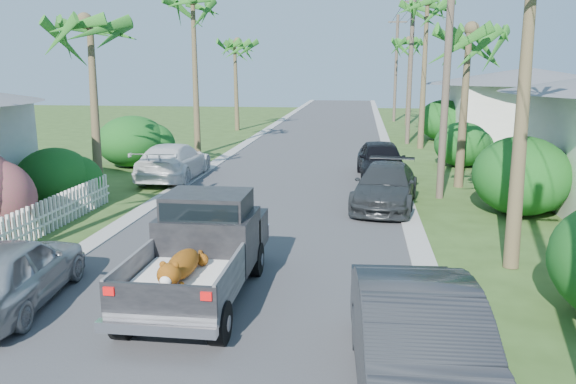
# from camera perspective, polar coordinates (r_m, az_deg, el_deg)

# --- Properties ---
(ground) EXTENTS (120.00, 120.00, 0.00)m
(ground) POSITION_cam_1_polar(r_m,az_deg,el_deg) (8.99, -11.85, -18.44)
(ground) COLOR #314A1B
(ground) RESTS_ON ground
(road) EXTENTS (8.00, 100.00, 0.02)m
(road) POSITION_cam_1_polar(r_m,az_deg,el_deg) (32.69, 2.55, 4.43)
(road) COLOR #38383A
(road) RESTS_ON ground
(curb_left) EXTENTS (0.60, 100.00, 0.06)m
(curb_left) POSITION_cam_1_polar(r_m,az_deg,el_deg) (33.32, -4.86, 4.58)
(curb_left) COLOR #A5A39E
(curb_left) RESTS_ON ground
(curb_right) EXTENTS (0.60, 100.00, 0.06)m
(curb_right) POSITION_cam_1_polar(r_m,az_deg,el_deg) (32.61, 10.12, 4.26)
(curb_right) COLOR #A5A39E
(curb_right) RESTS_ON ground
(pickup_truck) EXTENTS (1.98, 5.12, 2.06)m
(pickup_truck) POSITION_cam_1_polar(r_m,az_deg,el_deg) (11.75, -8.43, -5.36)
(pickup_truck) COLOR black
(pickup_truck) RESTS_ON ground
(parked_car_rn) EXTENTS (2.02, 4.97, 1.61)m
(parked_car_rn) POSITION_cam_1_polar(r_m,az_deg,el_deg) (8.20, 13.26, -15.32)
(parked_car_rn) COLOR #28292C
(parked_car_rn) RESTS_ON ground
(parked_car_rm) EXTENTS (2.60, 5.03, 1.39)m
(parked_car_rm) POSITION_cam_1_polar(r_m,az_deg,el_deg) (19.14, 9.89, 0.58)
(parked_car_rm) COLOR #2C2F31
(parked_car_rm) RESTS_ON ground
(parked_car_rf) EXTENTS (2.15, 4.76, 1.59)m
(parked_car_rf) POSITION_cam_1_polar(r_m,az_deg,el_deg) (23.92, 9.43, 3.20)
(parked_car_rf) COLOR black
(parked_car_rf) RESTS_ON ground
(parked_car_ln) EXTENTS (2.13, 4.28, 1.40)m
(parked_car_ln) POSITION_cam_1_polar(r_m,az_deg,el_deg) (12.22, -26.33, -7.38)
(parked_car_ln) COLOR #9FA2A6
(parked_car_ln) RESTS_ON ground
(parked_car_lf) EXTENTS (2.21, 5.27, 1.52)m
(parked_car_lf) POSITION_cam_1_polar(r_m,az_deg,el_deg) (23.93, -11.54, 3.04)
(parked_car_lf) COLOR white
(parked_car_lf) RESTS_ON ground
(palm_l_b) EXTENTS (4.40, 4.40, 7.40)m
(palm_l_b) POSITION_cam_1_polar(r_m,az_deg,el_deg) (21.53, -19.65, 15.95)
(palm_l_b) COLOR brown
(palm_l_b) RESTS_ON ground
(palm_l_c) EXTENTS (4.40, 4.40, 9.20)m
(palm_l_c) POSITION_cam_1_polar(r_m,az_deg,el_deg) (30.70, -9.66, 18.54)
(palm_l_c) COLOR brown
(palm_l_c) RESTS_ON ground
(palm_l_d) EXTENTS (4.40, 4.40, 7.70)m
(palm_l_d) POSITION_cam_1_polar(r_m,az_deg,el_deg) (42.31, -5.40, 14.94)
(palm_l_d) COLOR brown
(palm_l_d) RESTS_ON ground
(palm_r_b) EXTENTS (4.40, 4.40, 7.20)m
(palm_r_b) POSITION_cam_1_polar(r_m,az_deg,el_deg) (22.63, 17.92, 15.37)
(palm_r_b) COLOR brown
(palm_r_b) RESTS_ON ground
(palm_r_c) EXTENTS (4.40, 4.40, 9.40)m
(palm_r_c) POSITION_cam_1_polar(r_m,az_deg,el_deg) (33.62, 13.99, 18.15)
(palm_r_c) COLOR brown
(palm_r_c) RESTS_ON ground
(palm_r_d) EXTENTS (4.40, 4.40, 8.00)m
(palm_r_d) POSITION_cam_1_polar(r_m,az_deg,el_deg) (47.45, 12.35, 14.80)
(palm_r_d) COLOR brown
(palm_r_d) RESTS_ON ground
(shrub_l_c) EXTENTS (2.40, 2.64, 2.00)m
(shrub_l_c) POSITION_cam_1_polar(r_m,az_deg,el_deg) (20.31, -22.62, 1.35)
(shrub_l_c) COLOR #164E16
(shrub_l_c) RESTS_ON ground
(shrub_l_d) EXTENTS (3.20, 3.52, 2.40)m
(shrub_l_d) POSITION_cam_1_polar(r_m,az_deg,el_deg) (27.63, -15.55, 4.99)
(shrub_l_d) COLOR #164E16
(shrub_l_d) RESTS_ON ground
(shrub_r_b) EXTENTS (3.00, 3.30, 2.50)m
(shrub_r_b) POSITION_cam_1_polar(r_m,az_deg,el_deg) (19.24, 22.60, 1.54)
(shrub_r_b) COLOR #164E16
(shrub_r_b) RESTS_ON ground
(shrub_r_c) EXTENTS (2.60, 2.86, 2.10)m
(shrub_r_c) POSITION_cam_1_polar(r_m,az_deg,el_deg) (27.90, 17.25, 4.64)
(shrub_r_c) COLOR #164E16
(shrub_r_c) RESTS_ON ground
(shrub_r_d) EXTENTS (3.20, 3.52, 2.60)m
(shrub_r_d) POSITION_cam_1_polar(r_m,az_deg,el_deg) (37.77, 15.51, 7.04)
(shrub_r_d) COLOR #164E16
(shrub_r_d) RESTS_ON ground
(picket_fence) EXTENTS (0.10, 11.00, 1.00)m
(picket_fence) POSITION_cam_1_polar(r_m,az_deg,el_deg) (15.97, -26.05, -3.63)
(picket_fence) COLOR white
(picket_fence) RESTS_ON ground
(house_right_far) EXTENTS (9.00, 8.00, 4.60)m
(house_right_far) POSITION_cam_1_polar(r_m,az_deg,el_deg) (38.73, 22.99, 7.86)
(house_right_far) COLOR silver
(house_right_far) RESTS_ON ground
(utility_pole_b) EXTENTS (1.60, 0.26, 9.00)m
(utility_pole_b) POSITION_cam_1_polar(r_m,az_deg,el_deg) (20.46, 15.86, 12.07)
(utility_pole_b) COLOR brown
(utility_pole_b) RESTS_ON ground
(utility_pole_c) EXTENTS (1.60, 0.26, 9.00)m
(utility_pole_c) POSITION_cam_1_polar(r_m,az_deg,el_deg) (35.37, 12.34, 12.23)
(utility_pole_c) COLOR brown
(utility_pole_c) RESTS_ON ground
(utility_pole_d) EXTENTS (1.60, 0.26, 9.00)m
(utility_pole_d) POSITION_cam_1_polar(r_m,az_deg,el_deg) (50.34, 10.91, 12.28)
(utility_pole_d) COLOR brown
(utility_pole_d) RESTS_ON ground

